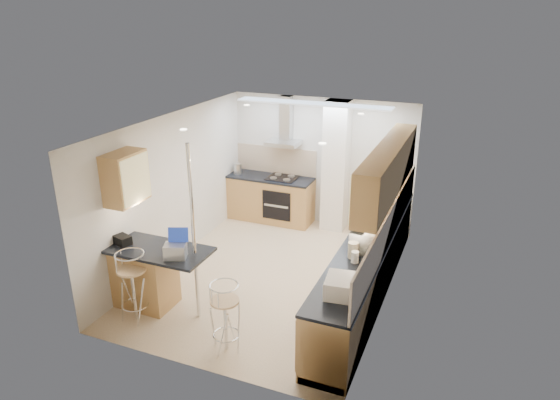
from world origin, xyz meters
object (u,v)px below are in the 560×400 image
at_px(microwave, 368,238).
at_px(bar_stool_near, 133,287).
at_px(laptop, 175,251).
at_px(bar_stool_end, 225,317).
at_px(bread_bin, 340,286).

height_order(microwave, bar_stool_near, microwave).
bearing_deg(microwave, laptop, 120.41).
bearing_deg(bar_stool_near, bar_stool_end, -24.07).
bearing_deg(bar_stool_end, bread_bin, -45.24).
distance_m(microwave, bar_stool_end, 2.22).
relative_size(microwave, bread_bin, 1.36).
bearing_deg(bar_stool_end, bar_stool_near, 116.28).
bearing_deg(microwave, bar_stool_near, 119.63).
distance_m(bar_stool_end, bread_bin, 1.50).
height_order(laptop, bread_bin, bread_bin).
height_order(bar_stool_near, bar_stool_end, bar_stool_near).
height_order(laptop, bar_stool_near, laptop).
distance_m(laptop, bar_stool_end, 1.14).
xyz_separation_m(bar_stool_near, bar_stool_end, (1.47, -0.11, -0.04)).
distance_m(microwave, bread_bin, 1.30).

